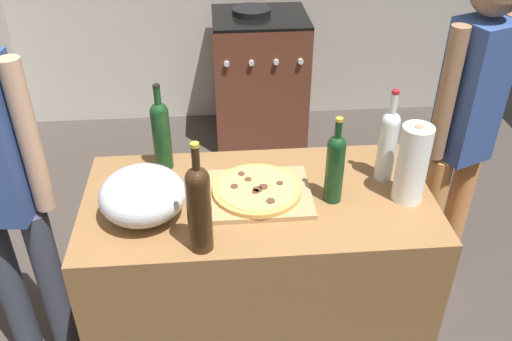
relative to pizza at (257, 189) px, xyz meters
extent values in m
cube|color=#3F3833|center=(0.14, 0.81, -0.96)|extent=(4.12, 3.80, 0.02)
cube|color=olive|center=(0.01, 0.00, -0.49)|extent=(1.30, 0.66, 0.92)
cube|color=tan|center=(0.00, 0.00, -0.02)|extent=(0.40, 0.32, 0.02)
cylinder|color=tan|center=(0.00, 0.00, 0.00)|extent=(0.33, 0.33, 0.02)
cylinder|color=#EAC660|center=(0.00, 0.00, 0.01)|extent=(0.29, 0.29, 0.00)
cylinder|color=brown|center=(-0.05, 0.09, 0.01)|extent=(0.03, 0.03, 0.01)
cylinder|color=brown|center=(0.09, 0.01, 0.01)|extent=(0.02, 0.02, 0.01)
cylinder|color=brown|center=(0.00, -0.02, 0.01)|extent=(0.04, 0.04, 0.01)
cylinder|color=brown|center=(0.02, 0.00, 0.01)|extent=(0.03, 0.03, 0.01)
cylinder|color=brown|center=(-0.08, 0.01, 0.01)|extent=(0.03, 0.03, 0.01)
cylinder|color=brown|center=(-0.03, 0.05, 0.01)|extent=(0.03, 0.03, 0.01)
cylinder|color=brown|center=(-0.01, -0.03, 0.01)|extent=(0.03, 0.03, 0.01)
cylinder|color=brown|center=(0.04, -0.09, 0.01)|extent=(0.03, 0.03, 0.01)
cylinder|color=#B2B2B7|center=(-0.40, -0.09, -0.03)|extent=(0.13, 0.13, 0.01)
ellipsoid|color=silver|center=(-0.40, -0.09, 0.06)|extent=(0.30, 0.30, 0.18)
cylinder|color=white|center=(0.55, -0.06, 0.12)|extent=(0.11, 0.11, 0.30)
cylinder|color=#997551|center=(0.55, -0.06, 0.12)|extent=(0.03, 0.03, 0.30)
cylinder|color=silver|center=(0.50, 0.08, 0.09)|extent=(0.07, 0.07, 0.25)
sphere|color=silver|center=(0.50, 0.08, 0.22)|extent=(0.07, 0.07, 0.07)
cylinder|color=silver|center=(0.50, 0.08, 0.28)|extent=(0.03, 0.03, 0.09)
cylinder|color=maroon|center=(0.50, 0.08, 0.33)|extent=(0.03, 0.03, 0.01)
cylinder|color=#143819|center=(0.27, -0.04, 0.09)|extent=(0.07, 0.07, 0.23)
sphere|color=#143819|center=(0.27, -0.04, 0.20)|extent=(0.07, 0.07, 0.07)
cylinder|color=#143819|center=(0.27, -0.04, 0.26)|extent=(0.03, 0.03, 0.07)
cylinder|color=gold|center=(0.27, -0.04, 0.30)|extent=(0.03, 0.03, 0.01)
cylinder|color=#143819|center=(-0.35, 0.23, 0.09)|extent=(0.07, 0.07, 0.25)
sphere|color=#143819|center=(-0.35, 0.23, 0.22)|extent=(0.07, 0.07, 0.07)
cylinder|color=#143819|center=(-0.35, 0.23, 0.28)|extent=(0.03, 0.03, 0.08)
cylinder|color=black|center=(-0.35, 0.23, 0.32)|extent=(0.03, 0.03, 0.01)
cylinder|color=#331E0F|center=(-0.20, -0.27, 0.10)|extent=(0.08, 0.08, 0.27)
sphere|color=#331E0F|center=(-0.20, -0.27, 0.24)|extent=(0.08, 0.08, 0.08)
cylinder|color=#331E0F|center=(-0.20, -0.27, 0.31)|extent=(0.03, 0.03, 0.09)
cylinder|color=gold|center=(-0.20, -0.27, 0.36)|extent=(0.03, 0.03, 0.01)
cube|color=brown|center=(0.20, 2.06, -0.49)|extent=(0.66, 0.57, 0.92)
cube|color=black|center=(0.20, 2.06, -0.02)|extent=(0.66, 0.57, 0.02)
cylinder|color=silver|center=(-0.05, 1.76, -0.24)|extent=(0.04, 0.02, 0.04)
cylinder|color=silver|center=(0.11, 1.76, -0.24)|extent=(0.04, 0.02, 0.04)
cylinder|color=silver|center=(0.28, 1.76, -0.24)|extent=(0.04, 0.02, 0.04)
cylinder|color=silver|center=(0.44, 1.76, -0.24)|extent=(0.04, 0.02, 0.04)
cylinder|color=black|center=(0.14, 2.09, 0.01)|extent=(0.27, 0.27, 0.04)
cylinder|color=#383D4C|center=(-1.04, 0.10, -0.53)|extent=(0.11, 0.11, 0.83)
cylinder|color=#383D4C|center=(-0.86, 0.08, -0.53)|extent=(0.11, 0.11, 0.83)
cylinder|color=tan|center=(-0.79, 0.08, 0.21)|extent=(0.08, 0.08, 0.59)
cylinder|color=#D88C4C|center=(1.03, 0.42, -0.54)|extent=(0.11, 0.11, 0.82)
cylinder|color=#D88C4C|center=(0.86, 0.35, -0.54)|extent=(0.11, 0.11, 0.82)
cube|color=#334C8C|center=(0.94, 0.38, 0.18)|extent=(0.26, 0.26, 0.62)
cylinder|color=#936B4C|center=(1.08, 0.44, 0.19)|extent=(0.08, 0.08, 0.58)
cylinder|color=#936B4C|center=(0.81, 0.33, 0.19)|extent=(0.08, 0.08, 0.58)
camera|label=1|loc=(-0.14, -1.64, 1.18)|focal=38.60mm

